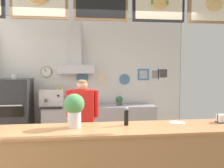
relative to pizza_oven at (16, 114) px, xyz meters
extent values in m
cube|color=gray|center=(1.67, 0.56, 0.71)|extent=(4.50, 0.12, 2.98)
cube|color=silver|center=(1.67, 0.50, 0.71)|extent=(4.46, 0.01, 2.94)
cylinder|color=black|center=(0.59, 0.48, 0.91)|extent=(0.26, 0.02, 0.26)
cylinder|color=white|center=(0.59, 0.47, 0.91)|extent=(0.24, 0.01, 0.24)
cube|color=black|center=(0.57, 0.46, 0.95)|extent=(0.05, 0.01, 0.09)
cylinder|color=beige|center=(0.87, 0.48, 0.51)|extent=(0.23, 0.02, 0.23)
cylinder|color=teal|center=(1.43, 0.48, 0.78)|extent=(0.29, 0.02, 0.29)
cylinder|color=beige|center=(1.92, 0.48, 0.73)|extent=(0.28, 0.02, 0.28)
cylinder|color=teal|center=(2.46, 0.48, 0.72)|extent=(0.26, 0.02, 0.26)
cube|color=white|center=(3.45, 0.48, 0.87)|extent=(0.28, 0.02, 0.28)
cube|color=#3B3B3B|center=(3.45, 0.47, 0.87)|extent=(0.20, 0.01, 0.20)
cube|color=white|center=(3.23, 0.48, 0.84)|extent=(0.21, 0.02, 0.28)
cube|color=gray|center=(3.23, 0.47, 0.84)|extent=(0.15, 0.01, 0.20)
cube|color=teal|center=(2.94, 0.48, 0.84)|extent=(0.28, 0.02, 0.28)
cube|color=#ADADAD|center=(2.94, 0.47, 0.84)|extent=(0.20, 0.01, 0.20)
cube|color=silver|center=(1.29, 0.33, 0.97)|extent=(0.84, 0.34, 0.20)
cube|color=silver|center=(1.29, 0.38, 1.61)|extent=(0.24, 0.24, 1.08)
cube|color=#9E754C|center=(0.93, -2.25, 1.82)|extent=(0.68, 0.05, 0.45)
cube|color=olive|center=(1.67, -2.25, 1.82)|extent=(0.68, 0.05, 0.45)
cube|color=black|center=(1.67, -2.28, 1.82)|extent=(0.62, 0.01, 0.40)
cube|color=black|center=(2.41, -2.25, 1.82)|extent=(0.68, 0.05, 0.45)
cube|color=beige|center=(2.41, -2.28, 1.82)|extent=(0.62, 0.01, 0.40)
ellipsoid|color=#DBAD60|center=(2.41, -2.29, 1.83)|extent=(0.24, 0.04, 0.17)
cube|color=#51843D|center=(2.41, -2.30, 1.83)|extent=(0.23, 0.01, 0.04)
cube|color=olive|center=(3.16, -2.25, 1.82)|extent=(0.68, 0.05, 0.45)
cube|color=#F2E5C6|center=(3.16, -2.28, 1.82)|extent=(0.62, 0.01, 0.40)
ellipsoid|color=#DBAD60|center=(3.16, -2.29, 1.83)|extent=(0.24, 0.04, 0.17)
cube|color=#E5C666|center=(3.16, -2.30, 1.83)|extent=(0.23, 0.01, 0.04)
cube|color=#CF8550|center=(1.67, -2.46, 0.26)|extent=(3.90, 0.66, 0.03)
cube|color=#A3A5AD|center=(1.83, 0.16, -0.33)|extent=(2.58, 0.53, 0.90)
cube|color=gray|center=(1.83, 0.16, -0.61)|extent=(2.45, 0.48, 0.02)
cube|color=#232326|center=(0.00, 0.00, 0.00)|extent=(0.64, 0.66, 1.54)
cube|color=black|center=(0.00, -0.34, 0.12)|extent=(0.48, 0.02, 0.20)
cube|color=silver|center=(0.00, -0.36, 0.25)|extent=(0.45, 0.02, 0.02)
cylinder|color=silver|center=(0.00, 0.00, 0.82)|extent=(0.14, 0.14, 0.10)
cube|color=#232328|center=(1.43, -1.12, -0.35)|extent=(0.35, 0.26, 0.86)
cube|color=red|center=(1.43, -1.12, 0.35)|extent=(0.46, 0.30, 0.54)
cylinder|color=red|center=(1.67, -1.18, 0.38)|extent=(0.08, 0.08, 0.46)
cylinder|color=red|center=(1.18, -1.07, 0.38)|extent=(0.08, 0.08, 0.46)
sphere|color=#D8AD8E|center=(1.43, -1.12, 0.71)|extent=(0.19, 0.19, 0.19)
ellipsoid|color=olive|center=(1.43, -1.12, 0.75)|extent=(0.18, 0.18, 0.10)
cube|color=silver|center=(0.75, 0.14, 0.32)|extent=(0.52, 0.37, 0.40)
cylinder|color=#4C4C51|center=(0.65, -0.07, 0.30)|extent=(0.06, 0.06, 0.06)
cube|color=black|center=(0.75, -0.08, 0.14)|extent=(0.47, 0.10, 0.04)
sphere|color=black|center=(0.91, -0.06, 0.40)|extent=(0.04, 0.04, 0.04)
cylinder|color=beige|center=(1.71, 0.15, 0.16)|extent=(0.12, 0.12, 0.08)
ellipsoid|color=#387A3D|center=(1.71, 0.15, 0.26)|extent=(0.16, 0.16, 0.15)
cylinder|color=#9E563D|center=(1.26, 0.14, 0.15)|extent=(0.12, 0.12, 0.06)
ellipsoid|color=#5B844C|center=(1.26, 0.14, 0.24)|extent=(0.17, 0.17, 0.15)
cylinder|color=#4C4C51|center=(2.29, 0.19, 0.16)|extent=(0.13, 0.13, 0.08)
ellipsoid|color=#2D6638|center=(2.29, 0.19, 0.26)|extent=(0.17, 0.17, 0.15)
cylinder|color=silver|center=(1.33, -2.37, 0.38)|extent=(0.17, 0.17, 0.20)
cylinder|color=gray|center=(1.33, -2.37, 0.31)|extent=(0.15, 0.15, 0.06)
ellipsoid|color=#47894C|center=(1.33, -2.37, 0.57)|extent=(0.25, 0.25, 0.25)
cube|color=#262628|center=(3.26, -2.36, 0.28)|extent=(0.12, 0.12, 0.01)
cylinder|color=#262628|center=(3.20, -2.36, 0.34)|extent=(0.01, 0.01, 0.12)
cube|color=white|center=(3.26, -2.36, 0.33)|extent=(0.10, 0.10, 0.10)
cylinder|color=white|center=(2.66, -2.33, 0.29)|extent=(0.20, 0.20, 0.01)
cylinder|color=black|center=(1.98, -2.35, 0.37)|extent=(0.06, 0.06, 0.19)
sphere|color=gray|center=(1.98, -2.35, 0.49)|extent=(0.05, 0.05, 0.05)
camera|label=1|loc=(1.43, -5.25, 1.01)|focal=37.85mm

